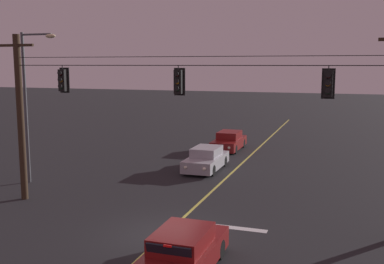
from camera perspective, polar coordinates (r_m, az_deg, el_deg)
ground_plane at (r=17.58m, az=-3.52°, el=-12.80°), size 180.00×180.00×0.00m
lane_centre_stripe at (r=25.06m, az=3.70°, el=-6.28°), size 0.14×60.00×0.01m
stop_bar_paint at (r=18.50m, az=4.06°, el=-11.69°), size 3.40×0.36×0.01m
signal_span_assembly at (r=18.66m, az=-0.99°, el=1.20°), size 17.99×0.32×7.72m
traffic_light_leftmost at (r=21.13m, az=-15.85°, el=6.23°), size 0.48×0.41×1.22m
traffic_light_left_inner at (r=18.59m, az=-1.73°, el=6.29°), size 0.48×0.41×1.22m
traffic_light_centre at (r=17.43m, az=16.61°, el=5.80°), size 0.48×0.41×1.22m
car_waiting_near_lane at (r=14.49m, az=-1.14°, el=-14.79°), size 1.80×4.33×1.39m
car_oncoming_lead at (r=27.82m, az=1.77°, el=-3.42°), size 1.80×4.42×1.39m
car_oncoming_trailing at (r=34.34m, az=4.63°, el=-1.16°), size 1.80×4.42×1.39m
street_lamp_corner at (r=25.65m, az=-19.56°, el=4.49°), size 2.11×0.30×8.01m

